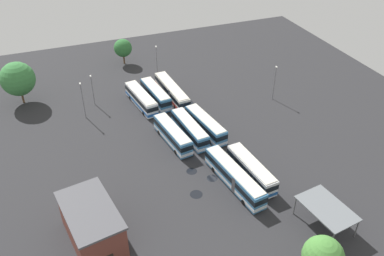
{
  "coord_description": "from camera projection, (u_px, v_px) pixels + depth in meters",
  "views": [
    {
      "loc": [
        -61.78,
        23.39,
        47.71
      ],
      "look_at": [
        0.8,
        -0.82,
        1.55
      ],
      "focal_mm": 37.88,
      "sensor_mm": 36.0,
      "label": 1
    }
  ],
  "objects": [
    {
      "name": "ground_plane",
      "position": [
        190.0,
        137.0,
        81.47
      ],
      "size": [
        111.79,
        111.79,
        0.0
      ],
      "primitive_type": "plane",
      "color": "#28282B"
    },
    {
      "name": "bus_row0_slot0",
      "position": [
        251.0,
        170.0,
        70.36
      ],
      "size": [
        12.38,
        3.77,
        3.54
      ],
      "color": "silver",
      "rests_on": "ground_plane"
    },
    {
      "name": "bus_row0_slot1",
      "position": [
        234.0,
        177.0,
        68.73
      ],
      "size": [
        15.29,
        4.69,
        3.54
      ],
      "color": "teal",
      "rests_on": "ground_plane"
    },
    {
      "name": "bus_row1_slot0",
      "position": [
        205.0,
        125.0,
        81.8
      ],
      "size": [
        12.62,
        4.46,
        3.54
      ],
      "color": "teal",
      "rests_on": "ground_plane"
    },
    {
      "name": "bus_row1_slot1",
      "position": [
        190.0,
        129.0,
        80.53
      ],
      "size": [
        12.42,
        3.78,
        3.54
      ],
      "color": "teal",
      "rests_on": "ground_plane"
    },
    {
      "name": "bus_row1_slot2",
      "position": [
        173.0,
        135.0,
        78.99
      ],
      "size": [
        12.28,
        4.28,
        3.54
      ],
      "color": "teal",
      "rests_on": "ground_plane"
    },
    {
      "name": "bus_row2_slot0",
      "position": [
        172.0,
        92.0,
        93.1
      ],
      "size": [
        15.21,
        3.62,
        3.54
      ],
      "color": "silver",
      "rests_on": "ground_plane"
    },
    {
      "name": "bus_row2_slot1",
      "position": [
        156.0,
        94.0,
        92.03
      ],
      "size": [
        12.2,
        3.97,
        3.54
      ],
      "color": "teal",
      "rests_on": "ground_plane"
    },
    {
      "name": "bus_row2_slot2",
      "position": [
        141.0,
        99.0,
        90.41
      ],
      "size": [
        12.77,
        4.41,
        3.54
      ],
      "color": "silver",
      "rests_on": "ground_plane"
    },
    {
      "name": "depot_building",
      "position": [
        92.0,
        224.0,
        58.48
      ],
      "size": [
        12.9,
        8.72,
        6.15
      ],
      "color": "brown",
      "rests_on": "ground_plane"
    },
    {
      "name": "maintenance_shelter",
      "position": [
        327.0,
        209.0,
        60.43
      ],
      "size": [
        9.24,
        6.61,
        3.75
      ],
      "color": "slate",
      "rests_on": "ground_plane"
    },
    {
      "name": "lamp_post_near_entrance",
      "position": [
        93.0,
        89.0,
        89.65
      ],
      "size": [
        0.56,
        0.28,
        7.31
      ],
      "color": "slate",
      "rests_on": "ground_plane"
    },
    {
      "name": "lamp_post_by_building",
      "position": [
        275.0,
        82.0,
        91.39
      ],
      "size": [
        0.56,
        0.28,
        8.3
      ],
      "color": "slate",
      "rests_on": "ground_plane"
    },
    {
      "name": "lamp_post_mid_lot",
      "position": [
        157.0,
        60.0,
        100.54
      ],
      "size": [
        0.56,
        0.28,
        8.36
      ],
      "color": "slate",
      "rests_on": "ground_plane"
    },
    {
      "name": "lamp_post_far_corner",
      "position": [
        83.0,
        99.0,
        84.85
      ],
      "size": [
        0.56,
        0.28,
        8.4
      ],
      "color": "slate",
      "rests_on": "ground_plane"
    },
    {
      "name": "tree_south_edge",
      "position": [
        18.0,
        79.0,
        89.31
      ],
      "size": [
        7.6,
        7.6,
        9.85
      ],
      "color": "brown",
      "rests_on": "ground_plane"
    },
    {
      "name": "tree_northwest",
      "position": [
        123.0,
        48.0,
        107.09
      ],
      "size": [
        4.76,
        4.76,
        6.88
      ],
      "color": "brown",
      "rests_on": "ground_plane"
    },
    {
      "name": "puddle_centre_drain",
      "position": [
        187.0,
        103.0,
        92.39
      ],
      "size": [
        2.99,
        2.99,
        0.01
      ],
      "primitive_type": "cylinder",
      "color": "black",
      "rests_on": "ground_plane"
    },
    {
      "name": "puddle_between_rows",
      "position": [
        215.0,
        130.0,
        83.62
      ],
      "size": [
        2.65,
        2.65,
        0.01
      ],
      "primitive_type": "cylinder",
      "color": "black",
      "rests_on": "ground_plane"
    },
    {
      "name": "puddle_front_lane",
      "position": [
        212.0,
        178.0,
        71.31
      ],
      "size": [
        1.95,
        1.95,
        0.01
      ],
      "primitive_type": "cylinder",
      "color": "black",
      "rests_on": "ground_plane"
    },
    {
      "name": "puddle_back_corner",
      "position": [
        192.0,
        171.0,
        72.85
      ],
      "size": [
        1.96,
        1.96,
        0.01
      ],
      "primitive_type": "cylinder",
      "color": "black",
      "rests_on": "ground_plane"
    },
    {
      "name": "puddle_near_shelter",
      "position": [
        196.0,
        194.0,
        67.95
      ],
      "size": [
        2.16,
        2.16,
        0.01
      ],
      "primitive_type": "cylinder",
      "color": "black",
      "rests_on": "ground_plane"
    }
  ]
}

